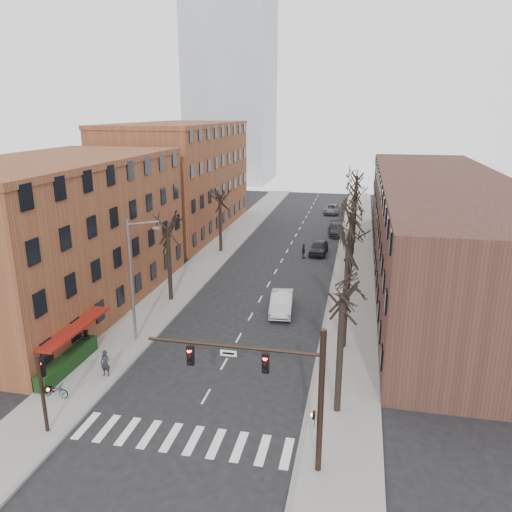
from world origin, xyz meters
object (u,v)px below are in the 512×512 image
Objects in this scene: silver_sedan at (282,303)px; parked_car_near at (319,247)px; pedestrian_a at (105,363)px; parked_car_mid at (337,229)px; bicycle at (55,390)px.

parked_car_near is (1.49, 18.07, -0.04)m from silver_sedan.
silver_sedan is at bearing 54.10° from pedestrian_a.
parked_car_mid is at bearing 84.50° from parked_car_near.
pedestrian_a is 3.34m from bicycle.
pedestrian_a is 0.99× the size of bicycle.
silver_sedan reaches higher than parked_car_near.
pedestrian_a reaches higher than bicycle.
parked_car_near is 0.90× the size of parked_car_mid.
silver_sedan reaches higher than bicycle.
silver_sedan is 2.92× the size of bicycle.
parked_car_mid is at bearing 72.96° from pedestrian_a.
bicycle is (-12.25, -33.62, -0.18)m from parked_car_near.
silver_sedan is 18.13m from parked_car_near.
silver_sedan is at bearing -91.44° from parked_car_near.
parked_car_near is at bearing 70.62° from pedestrian_a.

